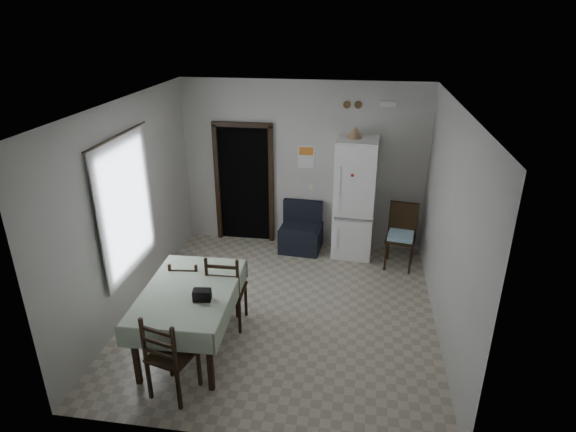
{
  "coord_description": "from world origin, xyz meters",
  "views": [
    {
      "loc": [
        0.94,
        -5.66,
        3.93
      ],
      "look_at": [
        0.0,
        0.5,
        1.25
      ],
      "focal_mm": 30.0,
      "sensor_mm": 36.0,
      "label": 1
    }
  ],
  "objects_px": {
    "fridge": "(355,199)",
    "dining_chair_far_right": "(227,288)",
    "navy_seat": "(301,228)",
    "dining_chair_near_head": "(172,353)",
    "dining_chair_far_left": "(189,289)",
    "dining_table": "(192,318)",
    "corner_chair": "(401,237)"
  },
  "relations": [
    {
      "from": "corner_chair",
      "to": "dining_chair_far_right",
      "type": "bearing_deg",
      "value": -131.22
    },
    {
      "from": "navy_seat",
      "to": "corner_chair",
      "type": "distance_m",
      "value": 1.72
    },
    {
      "from": "dining_chair_far_right",
      "to": "fridge",
      "type": "bearing_deg",
      "value": -125.89
    },
    {
      "from": "dining_table",
      "to": "fridge",
      "type": "bearing_deg",
      "value": 54.75
    },
    {
      "from": "corner_chair",
      "to": "dining_chair_far_right",
      "type": "distance_m",
      "value": 3.07
    },
    {
      "from": "corner_chair",
      "to": "dining_chair_far_left",
      "type": "height_order",
      "value": "corner_chair"
    },
    {
      "from": "navy_seat",
      "to": "dining_chair_far_right",
      "type": "relative_size",
      "value": 0.77
    },
    {
      "from": "dining_chair_far_left",
      "to": "dining_chair_far_right",
      "type": "relative_size",
      "value": 0.86
    },
    {
      "from": "corner_chair",
      "to": "dining_table",
      "type": "xyz_separation_m",
      "value": [
        -2.68,
        -2.5,
        -0.11
      ]
    },
    {
      "from": "fridge",
      "to": "corner_chair",
      "type": "relative_size",
      "value": 1.91
    },
    {
      "from": "dining_chair_far_left",
      "to": "dining_chair_far_right",
      "type": "xyz_separation_m",
      "value": [
        0.54,
        -0.02,
        0.08
      ]
    },
    {
      "from": "fridge",
      "to": "dining_chair_far_left",
      "type": "bearing_deg",
      "value": -129.45
    },
    {
      "from": "fridge",
      "to": "dining_chair_far_left",
      "type": "distance_m",
      "value": 3.19
    },
    {
      "from": "dining_table",
      "to": "dining_chair_far_left",
      "type": "height_order",
      "value": "dining_chair_far_left"
    },
    {
      "from": "dining_table",
      "to": "dining_chair_far_right",
      "type": "bearing_deg",
      "value": 59.1
    },
    {
      "from": "fridge",
      "to": "navy_seat",
      "type": "height_order",
      "value": "fridge"
    },
    {
      "from": "fridge",
      "to": "dining_chair_near_head",
      "type": "relative_size",
      "value": 1.95
    },
    {
      "from": "fridge",
      "to": "corner_chair",
      "type": "bearing_deg",
      "value": -22.19
    },
    {
      "from": "navy_seat",
      "to": "dining_chair_near_head",
      "type": "bearing_deg",
      "value": -99.5
    },
    {
      "from": "corner_chair",
      "to": "dining_chair_far_left",
      "type": "distance_m",
      "value": 3.5
    },
    {
      "from": "corner_chair",
      "to": "dining_chair_near_head",
      "type": "height_order",
      "value": "corner_chair"
    },
    {
      "from": "dining_chair_far_left",
      "to": "dining_chair_near_head",
      "type": "distance_m",
      "value": 1.39
    },
    {
      "from": "dining_table",
      "to": "navy_seat",
      "type": "bearing_deg",
      "value": 69.05
    },
    {
      "from": "dining_table",
      "to": "dining_chair_far_right",
      "type": "xyz_separation_m",
      "value": [
        0.31,
        0.55,
        0.12
      ]
    },
    {
      "from": "navy_seat",
      "to": "dining_chair_far_left",
      "type": "bearing_deg",
      "value": -113.32
    },
    {
      "from": "dining_chair_far_right",
      "to": "dining_chair_near_head",
      "type": "height_order",
      "value": "dining_chair_far_right"
    },
    {
      "from": "dining_chair_far_right",
      "to": "dining_chair_near_head",
      "type": "bearing_deg",
      "value": 78.05
    },
    {
      "from": "navy_seat",
      "to": "dining_chair_far_right",
      "type": "height_order",
      "value": "dining_chair_far_right"
    },
    {
      "from": "fridge",
      "to": "dining_chair_far_right",
      "type": "height_order",
      "value": "fridge"
    },
    {
      "from": "dining_table",
      "to": "dining_chair_far_right",
      "type": "distance_m",
      "value": 0.65
    },
    {
      "from": "corner_chair",
      "to": "dining_chair_near_head",
      "type": "distance_m",
      "value": 4.2
    },
    {
      "from": "navy_seat",
      "to": "dining_chair_far_left",
      "type": "relative_size",
      "value": 0.89
    }
  ]
}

